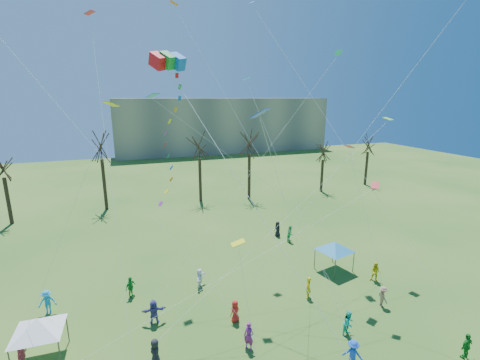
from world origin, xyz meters
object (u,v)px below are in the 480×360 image
object	(u,v)px
distant_building	(223,125)
canopy_tent_white	(38,325)
canopy_tent_blue	(335,246)
big_box_kite	(176,142)

from	to	relation	value
distant_building	canopy_tent_white	bearing A→B (deg)	-114.73
canopy_tent_blue	canopy_tent_white	bearing A→B (deg)	-172.03
canopy_tent_white	canopy_tent_blue	xyz separation A→B (m)	(22.83, 3.19, -0.05)
canopy_tent_white	canopy_tent_blue	world-z (taller)	canopy_tent_white
distant_building	canopy_tent_blue	size ratio (longest dim) A/B	16.62
distant_building	big_box_kite	size ratio (longest dim) A/B	3.13
distant_building	canopy_tent_white	distance (m)	81.23
big_box_kite	canopy_tent_white	xyz separation A→B (m)	(-8.15, 2.51, -10.71)
distant_building	canopy_tent_blue	distance (m)	71.49
big_box_kite	distant_building	bearing A→B (deg)	71.30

